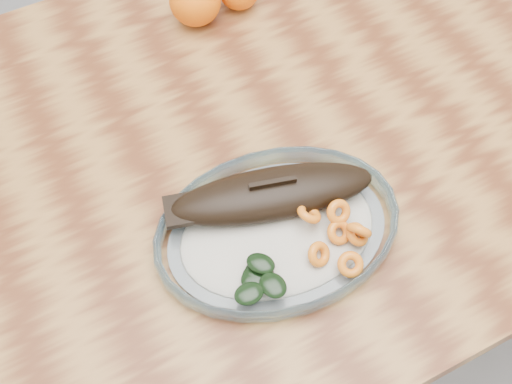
# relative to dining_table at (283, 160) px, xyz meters

# --- Properties ---
(ground) EXTENTS (3.00, 3.00, 0.00)m
(ground) POSITION_rel_dining_table_xyz_m (0.00, 0.00, -0.65)
(ground) COLOR slate
(ground) RESTS_ON ground
(dining_table) EXTENTS (1.20, 0.80, 0.75)m
(dining_table) POSITION_rel_dining_table_xyz_m (0.00, 0.00, 0.00)
(dining_table) COLOR #572A14
(dining_table) RESTS_ON ground
(plated_meal) EXTENTS (0.64, 0.64, 0.08)m
(plated_meal) POSITION_rel_dining_table_xyz_m (-0.10, -0.16, 0.12)
(plated_meal) COLOR white
(plated_meal) RESTS_ON dining_table
(orange_left) EXTENTS (0.08, 0.08, 0.08)m
(orange_left) POSITION_rel_dining_table_xyz_m (-0.03, 0.24, 0.14)
(orange_left) COLOR #F34104
(orange_left) RESTS_ON dining_table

